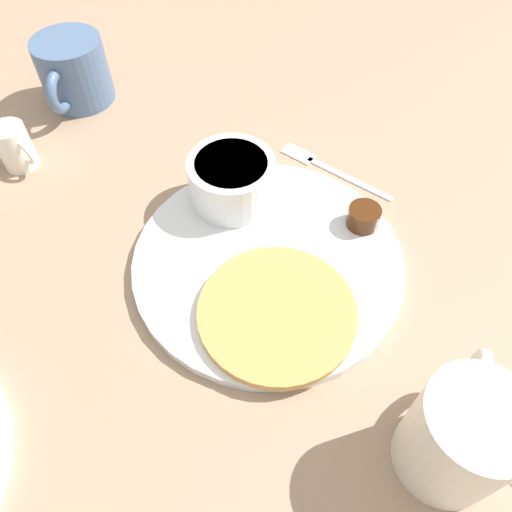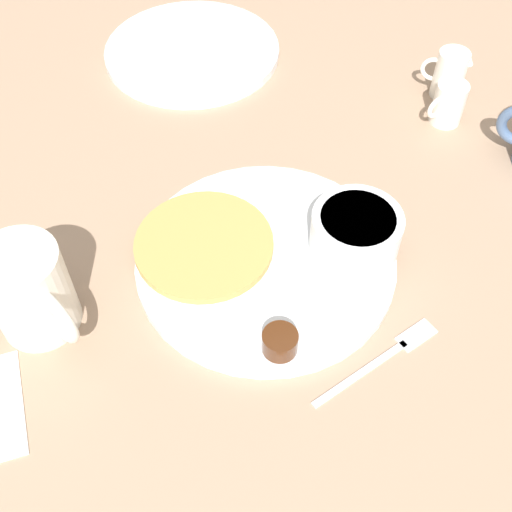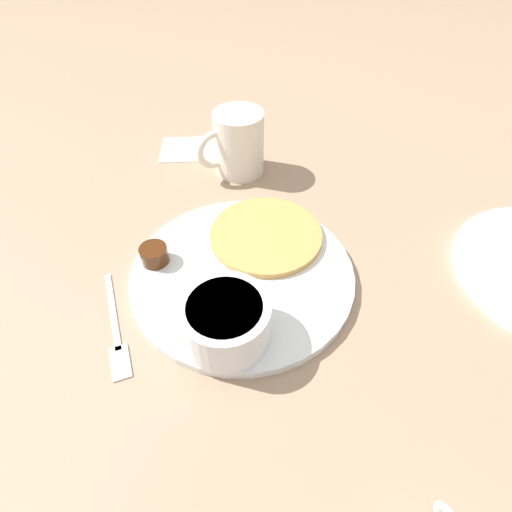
# 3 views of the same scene
# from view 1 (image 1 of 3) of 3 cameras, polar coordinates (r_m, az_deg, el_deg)

# --- Properties ---
(ground_plane) EXTENTS (4.00, 4.00, 0.00)m
(ground_plane) POSITION_cam_1_polar(r_m,az_deg,el_deg) (0.53, 1.36, -0.98)
(ground_plane) COLOR #9E7F66
(plate) EXTENTS (0.28, 0.28, 0.01)m
(plate) POSITION_cam_1_polar(r_m,az_deg,el_deg) (0.52, 1.38, -0.60)
(plate) COLOR white
(plate) RESTS_ON ground_plane
(pancake_stack) EXTENTS (0.15, 0.15, 0.01)m
(pancake_stack) POSITION_cam_1_polar(r_m,az_deg,el_deg) (0.48, 2.42, -6.48)
(pancake_stack) COLOR tan
(pancake_stack) RESTS_ON plate
(bowl) EXTENTS (0.10, 0.10, 0.05)m
(bowl) POSITION_cam_1_polar(r_m,az_deg,el_deg) (0.56, -2.78, 8.80)
(bowl) COLOR white
(bowl) RESTS_ON plate
(syrup_cup) EXTENTS (0.04, 0.04, 0.02)m
(syrup_cup) POSITION_cam_1_polar(r_m,az_deg,el_deg) (0.55, 12.20, 4.41)
(syrup_cup) COLOR #47230F
(syrup_cup) RESTS_ON plate
(butter_ramekin) EXTENTS (0.05, 0.05, 0.05)m
(butter_ramekin) POSITION_cam_1_polar(r_m,az_deg,el_deg) (0.57, -1.56, 9.17)
(butter_ramekin) COLOR white
(butter_ramekin) RESTS_ON plate
(coffee_mug) EXTENTS (0.11, 0.08, 0.10)m
(coffee_mug) POSITION_cam_1_polar(r_m,az_deg,el_deg) (0.42, 22.36, -18.38)
(coffee_mug) COLOR silver
(coffee_mug) RESTS_ON ground_plane
(creamer_pitcher_near) EXTENTS (0.04, 0.06, 0.06)m
(creamer_pitcher_near) POSITION_cam_1_polar(r_m,az_deg,el_deg) (0.68, -25.86, 11.20)
(creamer_pitcher_near) COLOR white
(creamer_pitcher_near) RESTS_ON ground_plane
(fork) EXTENTS (0.05, 0.15, 0.00)m
(fork) POSITION_cam_1_polar(r_m,az_deg,el_deg) (0.63, 7.66, 10.23)
(fork) COLOR silver
(fork) RESTS_ON ground_plane
(second_mug) EXTENTS (0.11, 0.10, 0.09)m
(second_mug) POSITION_cam_1_polar(r_m,az_deg,el_deg) (0.75, -20.16, 19.16)
(second_mug) COLOR slate
(second_mug) RESTS_ON ground_plane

